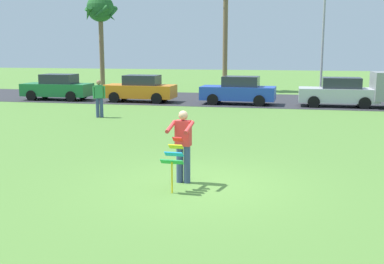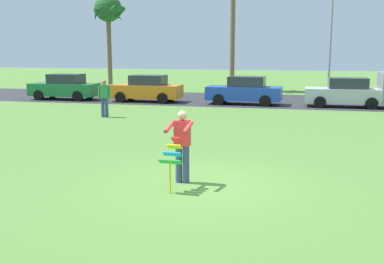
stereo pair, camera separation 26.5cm
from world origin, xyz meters
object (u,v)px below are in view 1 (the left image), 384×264
(parked_car_blue, at_px, (239,91))
(palm_tree_left_near, at_px, (100,12))
(kite_held, at_px, (174,156))
(streetlight_pole, at_px, (323,36))
(person_walker_near, at_px, (99,97))
(person_kite_flyer, at_px, (183,144))
(parked_car_orange, at_px, (140,89))
(parked_car_green, at_px, (58,87))
(parked_car_silver, at_px, (339,93))

(parked_car_blue, relative_size, palm_tree_left_near, 0.58)
(kite_held, xyz_separation_m, streetlight_pole, (4.52, 23.81, 3.19))
(parked_car_blue, distance_m, person_walker_near, 8.66)
(person_kite_flyer, xyz_separation_m, palm_tree_left_near, (-12.22, 24.60, 5.01))
(parked_car_orange, distance_m, palm_tree_left_near, 11.52)
(parked_car_orange, distance_m, person_walker_near, 6.49)
(parked_car_green, bearing_deg, streetlight_pole, 23.31)
(person_kite_flyer, bearing_deg, streetlight_pole, 79.06)
(parked_car_green, distance_m, streetlight_pole, 17.89)
(kite_held, bearing_deg, person_kite_flyer, 85.77)
(palm_tree_left_near, relative_size, streetlight_pole, 1.04)
(parked_car_blue, height_order, palm_tree_left_near, palm_tree_left_near)
(streetlight_pole, bearing_deg, kite_held, -100.75)
(person_kite_flyer, height_order, parked_car_blue, person_kite_flyer)
(kite_held, distance_m, streetlight_pole, 24.45)
(kite_held, xyz_separation_m, parked_car_green, (-11.64, 16.85, -0.03))
(person_kite_flyer, xyz_separation_m, parked_car_silver, (5.03, 16.16, -0.18))
(parked_car_orange, bearing_deg, palm_tree_left_near, 124.92)
(person_kite_flyer, height_order, parked_car_silver, person_kite_flyer)
(person_kite_flyer, bearing_deg, palm_tree_left_near, 116.42)
(parked_car_green, relative_size, parked_car_orange, 0.99)
(person_kite_flyer, bearing_deg, parked_car_silver, 72.72)
(person_kite_flyer, relative_size, palm_tree_left_near, 0.24)
(parked_car_green, xyz_separation_m, palm_tree_left_near, (-0.53, 8.44, 5.19))
(kite_held, xyz_separation_m, parked_car_orange, (-6.28, 16.85, -0.03))
(parked_car_green, height_order, parked_car_blue, same)
(parked_car_silver, relative_size, palm_tree_left_near, 0.58)
(parked_car_silver, xyz_separation_m, palm_tree_left_near, (-17.25, 8.44, 5.19))
(person_kite_flyer, relative_size, parked_car_orange, 0.41)
(palm_tree_left_near, bearing_deg, person_kite_flyer, -63.58)
(person_kite_flyer, bearing_deg, parked_car_blue, 91.62)
(palm_tree_left_near, xyz_separation_m, person_walker_near, (6.03, -14.93, -5.03))
(kite_held, relative_size, parked_car_green, 0.28)
(streetlight_pole, bearing_deg, parked_car_silver, -85.45)
(kite_held, bearing_deg, parked_car_silver, 73.23)
(parked_car_blue, height_order, person_walker_near, person_walker_near)
(person_kite_flyer, height_order, kite_held, person_kite_flyer)
(kite_held, distance_m, person_walker_near, 12.04)
(kite_held, height_order, parked_car_green, parked_car_green)
(parked_car_blue, bearing_deg, parked_car_silver, 0.01)
(kite_held, relative_size, parked_car_blue, 0.28)
(palm_tree_left_near, bearing_deg, kite_held, -64.29)
(person_kite_flyer, bearing_deg, person_walker_near, 122.64)
(parked_car_blue, height_order, parked_car_silver, same)
(parked_car_green, bearing_deg, palm_tree_left_near, 93.61)
(parked_car_orange, distance_m, streetlight_pole, 13.25)
(person_kite_flyer, distance_m, parked_car_blue, 16.17)
(person_kite_flyer, bearing_deg, kite_held, -94.23)
(kite_held, height_order, person_walker_near, person_walker_near)
(kite_held, height_order, parked_car_silver, parked_car_silver)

